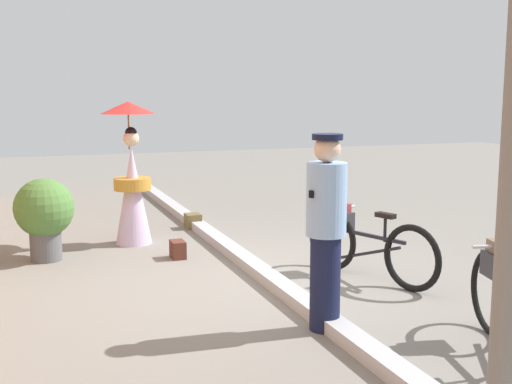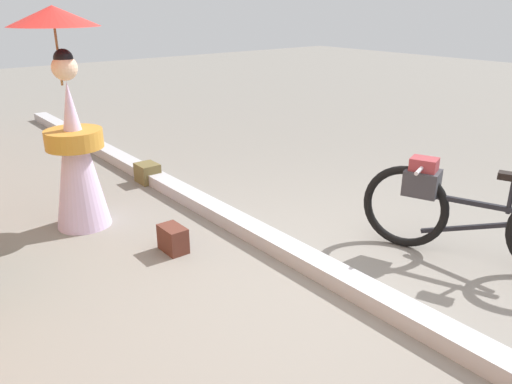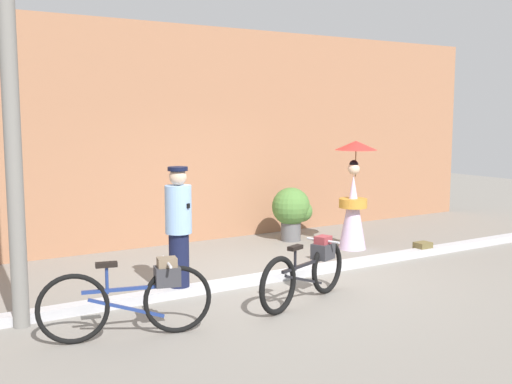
{
  "view_description": "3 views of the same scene",
  "coord_description": "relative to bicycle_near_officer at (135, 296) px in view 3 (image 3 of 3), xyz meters",
  "views": [
    {
      "loc": [
        -6.37,
        2.43,
        2.02
      ],
      "look_at": [
        -0.28,
        0.21,
        1.02
      ],
      "focal_mm": 45.77,
      "sensor_mm": 36.0,
      "label": 1
    },
    {
      "loc": [
        -2.05,
        2.43,
        1.92
      ],
      "look_at": [
        0.13,
        0.69,
        0.85
      ],
      "focal_mm": 35.18,
      "sensor_mm": 36.0,
      "label": 2
    },
    {
      "loc": [
        -4.75,
        -7.06,
        2.32
      ],
      "look_at": [
        -0.18,
        0.37,
        1.23
      ],
      "focal_mm": 42.97,
      "sensor_mm": 36.0,
      "label": 3
    }
  ],
  "objects": [
    {
      "name": "bicycle_near_officer",
      "position": [
        0.0,
        0.0,
        0.0
      ],
      "size": [
        1.77,
        0.58,
        0.83
      ],
      "color": "black",
      "rests_on": "ground_plane"
    },
    {
      "name": "potted_plant_by_door",
      "position": [
        4.3,
        3.27,
        0.14
      ],
      "size": [
        0.73,
        0.71,
        1.0
      ],
      "color": "#59595B",
      "rests_on": "ground_plane"
    },
    {
      "name": "building_wall",
      "position": [
        2.57,
        4.33,
        1.52
      ],
      "size": [
        14.0,
        0.4,
        3.93
      ],
      "primitive_type": "cube",
      "color": "#9E6B4C",
      "rests_on": "ground_plane"
    },
    {
      "name": "bicycle_far_side",
      "position": [
        2.28,
        0.06,
        -0.04
      ],
      "size": [
        1.7,
        0.73,
        0.78
      ],
      "color": "black",
      "rests_on": "ground_plane"
    },
    {
      "name": "ground_plane",
      "position": [
        2.57,
        1.1,
        -0.44
      ],
      "size": [
        30.0,
        30.0,
        0.0
      ],
      "primitive_type": "plane",
      "color": "gray"
    },
    {
      "name": "person_with_parasol",
      "position": [
        4.8,
        2.14,
        0.47
      ],
      "size": [
        0.73,
        0.73,
        1.89
      ],
      "color": "silver",
      "rests_on": "ground_plane"
    },
    {
      "name": "backpack_spare",
      "position": [
        3.82,
        1.76,
        -0.33
      ],
      "size": [
        0.25,
        0.16,
        0.21
      ],
      "color": "#592D23",
      "rests_on": "ground_plane"
    },
    {
      "name": "sidewalk_curb",
      "position": [
        2.57,
        1.1,
        -0.38
      ],
      "size": [
        14.0,
        0.2,
        0.12
      ],
      "primitive_type": "cube",
      "color": "#B2B2B7",
      "rests_on": "ground_plane"
    },
    {
      "name": "utility_pole",
      "position": [
        -0.96,
        0.98,
        1.96
      ],
      "size": [
        0.18,
        0.18,
        4.8
      ],
      "primitive_type": "cylinder",
      "color": "slate",
      "rests_on": "ground_plane"
    },
    {
      "name": "person_officer",
      "position": [
        1.03,
        1.15,
        0.45
      ],
      "size": [
        0.34,
        0.37,
        1.68
      ],
      "color": "#141938",
      "rests_on": "ground_plane"
    },
    {
      "name": "backpack_on_pavement",
      "position": [
        5.48,
        1.14,
        -0.33
      ],
      "size": [
        0.26,
        0.22,
        0.22
      ],
      "color": "brown",
      "rests_on": "ground_plane"
    }
  ]
}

